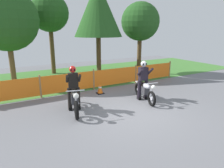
% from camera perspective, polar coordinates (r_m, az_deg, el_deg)
% --- Properties ---
extents(ground, '(24.00, 24.00, 0.02)m').
position_cam_1_polar(ground, '(7.78, 5.41, -7.75)').
color(ground, slate).
extents(grass_verge, '(24.00, 6.42, 0.01)m').
position_cam_1_polar(grass_verge, '(13.37, -10.81, 1.94)').
color(grass_verge, '#427A33').
rests_on(grass_verge, ground).
extents(barrier_fence, '(10.44, 0.08, 1.05)m').
position_cam_1_polar(barrier_fence, '(10.34, -5.08, 1.31)').
color(barrier_fence, '#997547').
rests_on(barrier_fence, ground).
extents(tree_leftmost, '(3.25, 3.25, 5.07)m').
position_cam_1_polar(tree_leftmost, '(12.32, -27.21, 15.55)').
color(tree_leftmost, brown).
rests_on(tree_leftmost, ground).
extents(tree_near_left, '(2.45, 2.45, 5.20)m').
position_cam_1_polar(tree_near_left, '(14.46, -16.92, 18.25)').
color(tree_near_left, brown).
rests_on(tree_near_left, ground).
extents(tree_near_right, '(2.83, 2.83, 5.66)m').
position_cam_1_polar(tree_near_right, '(12.64, -3.92, 19.97)').
color(tree_near_right, brown).
rests_on(tree_near_right, ground).
extents(tree_rightmost, '(2.47, 2.47, 4.67)m').
position_cam_1_polar(tree_rightmost, '(14.01, 7.84, 16.68)').
color(tree_rightmost, brown).
rests_on(tree_rightmost, ground).
extents(motorcycle_lead, '(0.82, 2.09, 1.01)m').
position_cam_1_polar(motorcycle_lead, '(7.72, -10.34, -4.13)').
color(motorcycle_lead, black).
rests_on(motorcycle_lead, ground).
extents(motorcycle_trailing, '(0.72, 1.94, 0.93)m').
position_cam_1_polar(motorcycle_trailing, '(8.86, 9.06, -1.80)').
color(motorcycle_trailing, black).
rests_on(motorcycle_trailing, ground).
extents(rider_lead, '(0.65, 0.66, 1.69)m').
position_cam_1_polar(rider_lead, '(7.79, -10.63, -0.67)').
color(rider_lead, black).
rests_on(rider_lead, ground).
extents(rider_trailing, '(0.64, 0.75, 1.69)m').
position_cam_1_polar(rider_trailing, '(8.92, 8.60, 1.66)').
color(rider_trailing, black).
rests_on(rider_trailing, ground).
extents(traffic_cone, '(0.32, 0.32, 0.53)m').
position_cam_1_polar(traffic_cone, '(9.78, -3.32, -1.18)').
color(traffic_cone, black).
rests_on(traffic_cone, ground).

